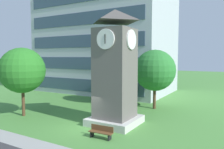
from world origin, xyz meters
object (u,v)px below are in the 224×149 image
park_bench (101,132)px  tree_near_tower (112,74)px  tree_by_building (22,70)px  tree_streetside (155,70)px  clock_tower (115,74)px

park_bench → tree_near_tower: 12.27m
tree_by_building → park_bench: bearing=-7.2°
park_bench → tree_streetside: size_ratio=0.28×
tree_near_tower → tree_streetside: bearing=-0.3°
clock_tower → tree_by_building: (-9.05, -2.19, 0.15)m
clock_tower → tree_by_building: clock_tower is taller
clock_tower → tree_near_tower: size_ratio=1.66×
tree_near_tower → park_bench: bearing=-63.5°
clock_tower → park_bench: (0.81, -3.43, -3.83)m
park_bench → tree_streetside: tree_streetside is taller
park_bench → tree_near_tower: tree_near_tower is taller
tree_by_building → tree_near_tower: bearing=63.9°
clock_tower → tree_by_building: size_ratio=1.46×
tree_by_building → tree_streetside: (10.04, 9.32, -0.18)m
park_bench → tree_by_building: size_ratio=0.27×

